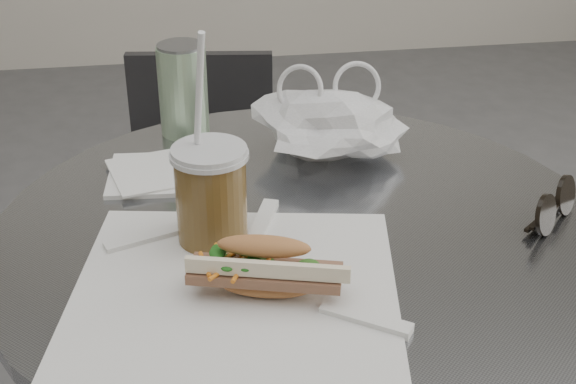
{
  "coord_description": "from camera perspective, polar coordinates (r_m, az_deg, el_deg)",
  "views": [
    {
      "loc": [
        -0.15,
        -0.63,
        1.24
      ],
      "look_at": [
        -0.02,
        0.2,
        0.79
      ],
      "focal_mm": 50.0,
      "sensor_mm": 36.0,
      "label": 1
    }
  ],
  "objects": [
    {
      "name": "chair_far",
      "position": [
        1.7,
        -6.04,
        -4.47
      ],
      "size": [
        0.38,
        0.4,
        0.72
      ],
      "rotation": [
        0.0,
        0.0,
        3.01
      ],
      "color": "#2F2F31",
      "rests_on": "ground"
    },
    {
      "name": "sandwich_paper",
      "position": [
        0.86,
        -3.77,
        -6.93
      ],
      "size": [
        0.4,
        0.38,
        0.0
      ],
      "primitive_type": "cube",
      "rotation": [
        0.0,
        0.0,
        -0.18
      ],
      "color": "white",
      "rests_on": "cafe_table"
    },
    {
      "name": "banh_mi",
      "position": [
        0.84,
        -1.66,
        -5.42
      ],
      "size": [
        0.21,
        0.13,
        0.07
      ],
      "rotation": [
        0.0,
        0.0,
        -0.28
      ],
      "color": "#C57B4A",
      "rests_on": "sandwich_paper"
    },
    {
      "name": "iced_coffee",
      "position": [
        0.92,
        -5.49,
        -0.14
      ],
      "size": [
        0.09,
        0.09,
        0.26
      ],
      "color": "brown",
      "rests_on": "cafe_table"
    },
    {
      "name": "sunglasses",
      "position": [
        1.03,
        18.34,
        -1.05
      ],
      "size": [
        0.1,
        0.09,
        0.05
      ],
      "rotation": [
        0.0,
        0.0,
        0.75
      ],
      "color": "black",
      "rests_on": "cafe_table"
    },
    {
      "name": "plastic_bag",
      "position": [
        1.12,
        3.02,
        4.59
      ],
      "size": [
        0.23,
        0.2,
        0.1
      ],
      "primitive_type": null,
      "rotation": [
        0.0,
        0.0,
        -0.28
      ],
      "color": "white",
      "rests_on": "cafe_table"
    },
    {
      "name": "napkin_stack",
      "position": [
        1.11,
        -9.37,
        1.32
      ],
      "size": [
        0.14,
        0.14,
        0.01
      ],
      "color": "white",
      "rests_on": "cafe_table"
    },
    {
      "name": "drink_can",
      "position": [
        1.21,
        -7.47,
        7.24
      ],
      "size": [
        0.07,
        0.07,
        0.14
      ],
      "color": "#669E5C",
      "rests_on": "cafe_table"
    }
  ]
}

